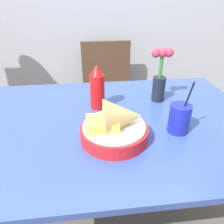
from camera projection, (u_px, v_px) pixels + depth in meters
The scene contains 6 objects.
dining_table at pixel (112, 138), 0.98m from camera, with size 1.28×0.88×0.78m.
chair_far_window at pixel (107, 89), 1.83m from camera, with size 0.40×0.40×0.91m.
food_basket at pixel (117, 126), 0.79m from camera, with size 0.25×0.25×0.16m.
ketchup_bottle at pixel (97, 88), 0.99m from camera, with size 0.07×0.07×0.20m.
drink_cup at pixel (179, 119), 0.84m from camera, with size 0.08×0.08×0.23m.
flower_vase at pixel (160, 77), 1.04m from camera, with size 0.10×0.06×0.26m.
Camera 1 is at (-0.09, -0.79, 1.27)m, focal length 35.00 mm.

